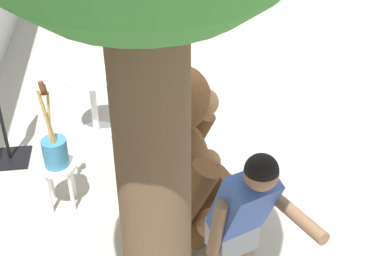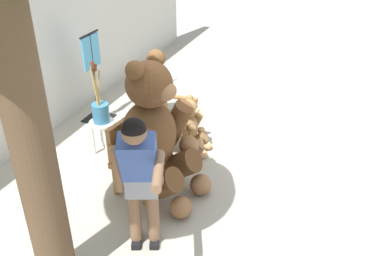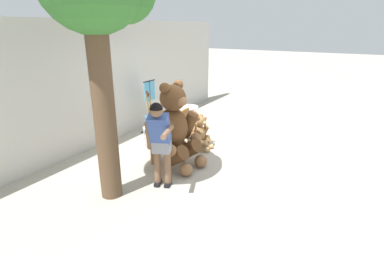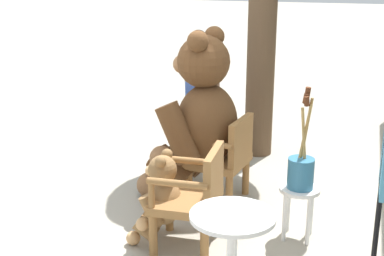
{
  "view_description": "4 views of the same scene",
  "coord_description": "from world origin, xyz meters",
  "px_view_note": "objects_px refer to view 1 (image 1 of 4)",
  "views": [
    {
      "loc": [
        -3.85,
        0.57,
        3.31
      ],
      "look_at": [
        -0.05,
        0.06,
        0.82
      ],
      "focal_mm": 50.0,
      "sensor_mm": 36.0,
      "label": 1
    },
    {
      "loc": [
        -4.1,
        -1.67,
        3.12
      ],
      "look_at": [
        -0.29,
        -0.16,
        0.84
      ],
      "focal_mm": 40.0,
      "sensor_mm": 36.0,
      "label": 2
    },
    {
      "loc": [
        -5.05,
        -2.86,
        2.65
      ],
      "look_at": [
        0.04,
        0.13,
        0.64
      ],
      "focal_mm": 28.0,
      "sensor_mm": 36.0,
      "label": 3
    },
    {
      "loc": [
        4.26,
        1.69,
        2.25
      ],
      "look_at": [
        0.02,
        0.29,
        0.88
      ],
      "focal_mm": 50.0,
      "sensor_mm": 36.0,
      "label": 4
    }
  ],
  "objects_px": {
    "brush_bucket": "(55,149)",
    "wooden_chair_right": "(145,131)",
    "teddy_bear_small": "(174,135)",
    "wooden_chair_left": "(152,196)",
    "round_side_table": "(93,98)",
    "teddy_bear_large": "(185,159)",
    "white_stool": "(59,174)",
    "person_visitor": "(241,223)"
  },
  "relations": [
    {
      "from": "brush_bucket",
      "to": "wooden_chair_right",
      "type": "bearing_deg",
      "value": -61.75
    },
    {
      "from": "teddy_bear_small",
      "to": "brush_bucket",
      "type": "distance_m",
      "value": 1.19
    },
    {
      "from": "wooden_chair_left",
      "to": "round_side_table",
      "type": "distance_m",
      "value": 1.79
    },
    {
      "from": "wooden_chair_right",
      "to": "round_side_table",
      "type": "height_order",
      "value": "wooden_chair_right"
    },
    {
      "from": "wooden_chair_right",
      "to": "brush_bucket",
      "type": "bearing_deg",
      "value": 118.25
    },
    {
      "from": "wooden_chair_left",
      "to": "wooden_chair_right",
      "type": "xyz_separation_m",
      "value": [
        0.97,
        0.0,
        0.0
      ]
    },
    {
      "from": "teddy_bear_large",
      "to": "white_stool",
      "type": "height_order",
      "value": "teddy_bear_large"
    },
    {
      "from": "teddy_bear_large",
      "to": "brush_bucket",
      "type": "relative_size",
      "value": 1.98
    },
    {
      "from": "person_visitor",
      "to": "teddy_bear_small",
      "type": "bearing_deg",
      "value": 7.75
    },
    {
      "from": "white_stool",
      "to": "wooden_chair_right",
      "type": "bearing_deg",
      "value": -61.83
    },
    {
      "from": "teddy_bear_large",
      "to": "white_stool",
      "type": "xyz_separation_m",
      "value": [
        0.56,
        1.07,
        -0.47
      ]
    },
    {
      "from": "person_visitor",
      "to": "round_side_table",
      "type": "distance_m",
      "value": 2.84
    },
    {
      "from": "teddy_bear_large",
      "to": "white_stool",
      "type": "distance_m",
      "value": 1.3
    },
    {
      "from": "white_stool",
      "to": "teddy_bear_small",
      "type": "bearing_deg",
      "value": -68.09
    },
    {
      "from": "round_side_table",
      "to": "wooden_chair_right",
      "type": "bearing_deg",
      "value": -145.44
    },
    {
      "from": "wooden_chair_left",
      "to": "brush_bucket",
      "type": "bearing_deg",
      "value": 56.03
    },
    {
      "from": "teddy_bear_large",
      "to": "brush_bucket",
      "type": "bearing_deg",
      "value": 62.51
    },
    {
      "from": "wooden_chair_left",
      "to": "teddy_bear_small",
      "type": "xyz_separation_m",
      "value": [
        0.98,
        -0.28,
        -0.07
      ]
    },
    {
      "from": "wooden_chair_right",
      "to": "teddy_bear_small",
      "type": "bearing_deg",
      "value": -88.41
    },
    {
      "from": "teddy_bear_small",
      "to": "wooden_chair_left",
      "type": "bearing_deg",
      "value": 163.78
    },
    {
      "from": "teddy_bear_large",
      "to": "person_visitor",
      "type": "distance_m",
      "value": 0.91
    },
    {
      "from": "teddy_bear_small",
      "to": "white_stool",
      "type": "height_order",
      "value": "teddy_bear_small"
    },
    {
      "from": "wooden_chair_right",
      "to": "white_stool",
      "type": "bearing_deg",
      "value": 118.17
    },
    {
      "from": "teddy_bear_large",
      "to": "person_visitor",
      "type": "relative_size",
      "value": 1.09
    },
    {
      "from": "wooden_chair_left",
      "to": "teddy_bear_small",
      "type": "height_order",
      "value": "wooden_chair_left"
    },
    {
      "from": "teddy_bear_small",
      "to": "person_visitor",
      "type": "xyz_separation_m",
      "value": [
        -1.86,
        -0.25,
        0.52
      ]
    },
    {
      "from": "person_visitor",
      "to": "brush_bucket",
      "type": "height_order",
      "value": "person_visitor"
    },
    {
      "from": "teddy_bear_small",
      "to": "round_side_table",
      "type": "relative_size",
      "value": 1.12
    },
    {
      "from": "teddy_bear_small",
      "to": "wooden_chair_right",
      "type": "bearing_deg",
      "value": 91.59
    },
    {
      "from": "brush_bucket",
      "to": "white_stool",
      "type": "bearing_deg",
      "value": -25.62
    },
    {
      "from": "round_side_table",
      "to": "teddy_bear_large",
      "type": "bearing_deg",
      "value": -155.65
    },
    {
      "from": "brush_bucket",
      "to": "wooden_chair_left",
      "type": "bearing_deg",
      "value": -123.97
    },
    {
      "from": "teddy_bear_small",
      "to": "brush_bucket",
      "type": "bearing_deg",
      "value": 111.98
    },
    {
      "from": "round_side_table",
      "to": "white_stool",
      "type": "bearing_deg",
      "value": 166.19
    },
    {
      "from": "round_side_table",
      "to": "brush_bucket",
      "type": "bearing_deg",
      "value": 166.17
    },
    {
      "from": "wooden_chair_left",
      "to": "teddy_bear_large",
      "type": "relative_size",
      "value": 0.51
    },
    {
      "from": "teddy_bear_large",
      "to": "teddy_bear_small",
      "type": "height_order",
      "value": "teddy_bear_large"
    },
    {
      "from": "teddy_bear_large",
      "to": "teddy_bear_small",
      "type": "bearing_deg",
      "value": -0.75
    },
    {
      "from": "brush_bucket",
      "to": "round_side_table",
      "type": "bearing_deg",
      "value": -13.83
    },
    {
      "from": "teddy_bear_small",
      "to": "person_visitor",
      "type": "height_order",
      "value": "person_visitor"
    },
    {
      "from": "person_visitor",
      "to": "brush_bucket",
      "type": "relative_size",
      "value": 1.81
    },
    {
      "from": "wooden_chair_left",
      "to": "wooden_chair_right",
      "type": "relative_size",
      "value": 1.0
    }
  ]
}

